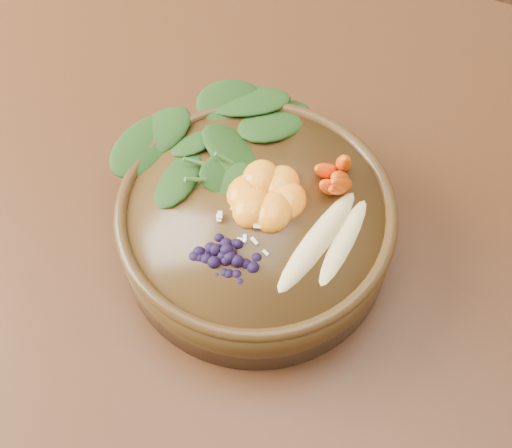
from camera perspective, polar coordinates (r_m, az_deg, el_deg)
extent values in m
plane|color=#381E0F|center=(1.59, 3.38, -13.31)|extent=(4.00, 4.00, 0.00)
cylinder|color=#331C0C|center=(1.66, -15.73, 11.86)|extent=(0.07, 0.07, 0.71)
cube|color=#472714|center=(0.93, 5.65, 1.10)|extent=(1.60, 0.90, 0.04)
cylinder|color=#452F15|center=(0.83, 0.00, -0.36)|extent=(0.36, 0.36, 0.09)
ellipsoid|color=#E0CC84|center=(0.77, 7.11, -0.93)|extent=(0.04, 0.17, 0.03)
ellipsoid|color=#E0CC84|center=(0.76, 5.02, -0.68)|extent=(0.07, 0.17, 0.03)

